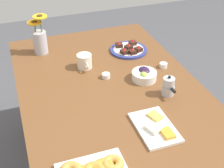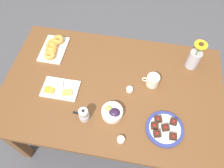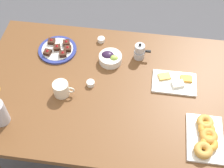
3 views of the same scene
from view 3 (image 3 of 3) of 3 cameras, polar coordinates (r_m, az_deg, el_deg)
The scene contains 10 objects.
ground_plane at distance 2.47m, azimuth 0.00°, elevation -11.14°, with size 6.00×6.00×0.00m, color #4C4C51.
dining_table at distance 1.91m, azimuth 0.00°, elevation -2.30°, with size 1.60×1.00×0.74m.
coffee_mug at distance 1.81m, azimuth -9.26°, elevation -0.89°, with size 0.13×0.09×0.09m.
grape_bowl at distance 1.96m, azimuth -0.34°, elevation 4.79°, with size 0.14×0.14×0.07m.
cheese_platter at distance 1.90m, azimuth 11.38°, elevation 0.32°, with size 0.26×0.17×0.03m.
croissant_platter at distance 1.71m, azimuth 16.80°, elevation -9.28°, with size 0.19×0.29×0.05m.
jam_cup_honey at distance 1.85m, azimuth -3.94°, elevation 0.16°, with size 0.05×0.05×0.03m.
jam_cup_berry at distance 2.10m, azimuth -1.98°, elevation 8.12°, with size 0.05×0.05×0.03m.
dessert_plate at distance 2.07m, azimuth -9.89°, elevation 6.26°, with size 0.25×0.25×0.05m.
moka_pot at distance 1.98m, azimuth 5.06°, elevation 5.91°, with size 0.11×0.07×0.12m.
Camera 3 is at (0.15, -1.10, 2.21)m, focal length 50.00 mm.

